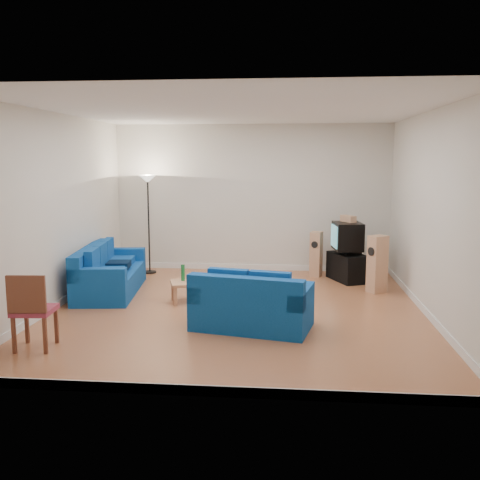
# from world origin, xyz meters

# --- Properties ---
(room) EXTENTS (6.01, 6.51, 3.21)m
(room) POSITION_xyz_m (0.00, 0.00, 1.54)
(room) COLOR brown
(room) RESTS_ON ground
(sofa_three_seat) EXTENTS (1.20, 2.31, 0.85)m
(sofa_three_seat) POSITION_xyz_m (-2.51, 0.94, 0.32)
(sofa_three_seat) COLOR navy
(sofa_three_seat) RESTS_ON ground
(sofa_loveseat) EXTENTS (1.83, 1.26, 0.83)m
(sofa_loveseat) POSITION_xyz_m (0.29, -0.96, 0.32)
(sofa_loveseat) COLOR navy
(sofa_loveseat) RESTS_ON ground
(coffee_table) EXTENTS (1.10, 0.77, 0.36)m
(coffee_table) POSITION_xyz_m (-0.71, 0.48, 0.31)
(coffee_table) COLOR tan
(coffee_table) RESTS_ON ground
(bottle) EXTENTS (0.07, 0.07, 0.28)m
(bottle) POSITION_xyz_m (-1.00, 0.48, 0.50)
(bottle) COLOR #197233
(bottle) RESTS_ON coffee_table
(tissue_box) EXTENTS (0.22, 0.21, 0.08)m
(tissue_box) POSITION_xyz_m (-0.67, 0.43, 0.40)
(tissue_box) COLOR green
(tissue_box) RESTS_ON coffee_table
(red_canister) EXTENTS (0.14, 0.14, 0.15)m
(red_canister) POSITION_xyz_m (-0.47, 0.53, 0.43)
(red_canister) COLOR red
(red_canister) RESTS_ON coffee_table
(remote) EXTENTS (0.15, 0.10, 0.02)m
(remote) POSITION_xyz_m (-0.36, 0.30, 0.37)
(remote) COLOR black
(remote) RESTS_ON coffee_table
(tv_stand) EXTENTS (0.82, 1.03, 0.55)m
(tv_stand) POSITION_xyz_m (2.01, 2.35, 0.28)
(tv_stand) COLOR black
(tv_stand) RESTS_ON ground
(av_receiver) EXTENTS (0.43, 0.48, 0.09)m
(av_receiver) POSITION_xyz_m (2.06, 2.38, 0.60)
(av_receiver) COLOR black
(av_receiver) RESTS_ON tv_stand
(television) EXTENTS (0.61, 0.76, 0.55)m
(television) POSITION_xyz_m (1.98, 2.29, 0.92)
(television) COLOR black
(television) RESTS_ON av_receiver
(centre_speaker) EXTENTS (0.31, 0.39, 0.13)m
(centre_speaker) POSITION_xyz_m (2.00, 2.40, 1.26)
(centre_speaker) COLOR tan
(centre_speaker) RESTS_ON television
(speaker_left) EXTENTS (0.29, 0.33, 0.94)m
(speaker_left) POSITION_xyz_m (1.39, 2.70, 0.47)
(speaker_left) COLOR tan
(speaker_left) RESTS_ON ground
(speaker_right) EXTENTS (0.40, 0.38, 1.06)m
(speaker_right) POSITION_xyz_m (2.45, 1.41, 0.53)
(speaker_right) COLOR tan
(speaker_right) RESTS_ON ground
(floor_lamp) EXTENTS (0.36, 0.36, 2.11)m
(floor_lamp) POSITION_xyz_m (-2.18, 2.70, 1.75)
(floor_lamp) COLOR black
(floor_lamp) RESTS_ON ground
(dining_chair) EXTENTS (0.52, 0.52, 1.02)m
(dining_chair) POSITION_xyz_m (-2.44, -2.10, 0.57)
(dining_chair) COLOR brown
(dining_chair) RESTS_ON ground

